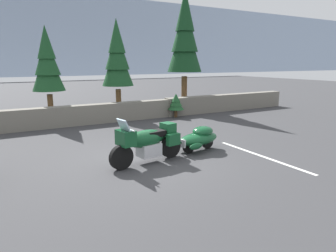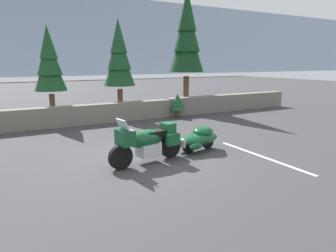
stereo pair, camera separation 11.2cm
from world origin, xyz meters
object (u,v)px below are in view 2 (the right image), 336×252
Objects in this scene: pine_tree_tall at (187,35)px; pine_tree_secondary at (49,62)px; car_shaped_trailer at (199,138)px; touring_motorcycle at (147,141)px; pine_tree_far_right at (119,56)px.

pine_tree_secondary is at bearing 178.72° from pine_tree_tall.
car_shaped_trailer is 9.23m from pine_tree_tall.
pine_tree_secondary is (-1.28, 7.80, 2.13)m from touring_motorcycle.
car_shaped_trailer is at bearing -66.66° from pine_tree_secondary.
car_shaped_trailer is 0.33× the size of pine_tree_tall.
pine_tree_far_right is (3.22, -0.44, 0.28)m from pine_tree_secondary.
pine_tree_far_right is at bearing -7.82° from pine_tree_secondary.
pine_tree_tall reaches higher than car_shaped_trailer.
pine_tree_tall reaches higher than touring_motorcycle.
pine_tree_tall is at bearing 60.55° from car_shaped_trailer.
pine_tree_far_right reaches higher than touring_motorcycle.
pine_tree_far_right reaches higher than car_shaped_trailer.
pine_tree_secondary is (-7.37, 0.17, -1.47)m from pine_tree_tall.
touring_motorcycle is at bearing -128.55° from pine_tree_tall.
touring_motorcycle is 0.48× the size of pine_tree_far_right.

